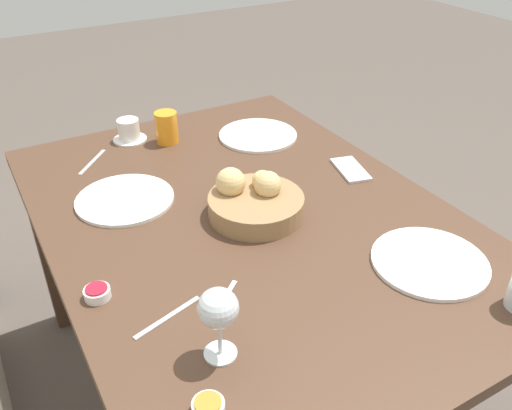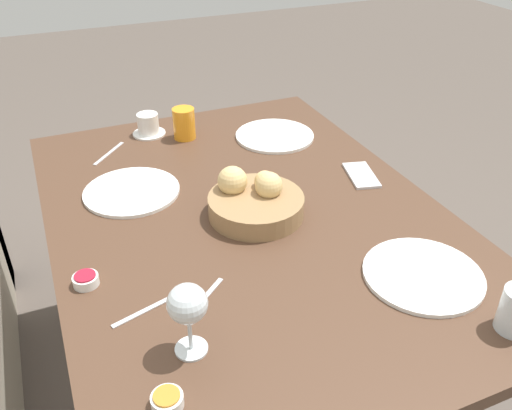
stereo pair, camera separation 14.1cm
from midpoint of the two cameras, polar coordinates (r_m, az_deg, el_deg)
The scene contains 15 objects.
ground_plane at distance 1.93m, azimuth -2.95°, elevation -19.27°, with size 10.00×10.00×0.00m, color #564C44.
dining_table at distance 1.48m, azimuth -3.63°, elevation -3.77°, with size 1.41×1.00×0.72m.
bread_basket at distance 1.41m, azimuth -3.02°, elevation 0.39°, with size 0.25×0.25×0.12m.
plate_near_left at distance 1.30m, azimuth 14.87°, elevation -5.92°, with size 0.27×0.27×0.01m.
plate_near_right at distance 1.84m, azimuth -2.01°, elevation 7.30°, with size 0.26×0.26×0.01m.
plate_far_center at distance 1.54m, azimuth -16.22°, elevation 0.50°, with size 0.27×0.27×0.01m.
juice_glass at distance 1.82m, azimuth -11.62°, elevation 7.95°, with size 0.07×0.07×0.10m.
wine_glass at distance 0.99m, azimuth -8.15°, elevation -11.10°, with size 0.08×0.08×0.16m.
coffee_cup at distance 1.87m, azimuth -15.38°, elevation 7.46°, with size 0.11×0.11×0.07m.
jam_bowl_berry at distance 1.23m, azimuth -19.60°, elevation -8.83°, with size 0.06×0.06×0.03m.
jam_bowl_honey at distance 0.98m, azimuth -9.44°, elevation -20.45°, with size 0.06×0.06×0.03m.
fork_silver at distance 1.77m, azimuth -19.07°, elevation 4.25°, with size 0.13×0.12×0.00m.
knife_silver at distance 1.15m, azimuth -12.83°, elevation -11.58°, with size 0.06×0.16×0.00m.
spoon_coffee at distance 1.17m, azimuth -6.88°, elevation -9.92°, with size 0.09×0.10×0.00m.
cell_phone at distance 1.64m, azimuth 7.52°, elevation 3.67°, with size 0.16×0.11×0.01m.
Camera 1 is at (-1.05, 0.57, 1.51)m, focal length 38.00 mm.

